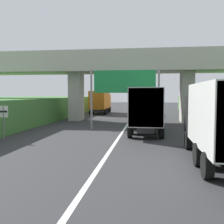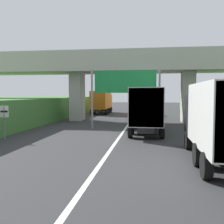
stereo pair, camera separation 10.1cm
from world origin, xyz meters
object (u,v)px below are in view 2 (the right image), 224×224
Objects in this scene: truck_white at (147,108)px; car_red at (146,109)px; overhead_highway_sign at (125,85)px; truck_black at (222,119)px; construction_barrel_3 at (208,127)px; truck_orange at (102,101)px; speed_limit_sign at (4,117)px.

car_red is at bearing 90.74° from truck_white.
overhead_highway_sign is 11.70m from truck_black.
truck_white is 8.11× the size of construction_barrel_3.
construction_barrel_3 is at bearing -57.58° from truck_orange.
truck_black is 25.63m from car_red.
speed_limit_sign is (-7.40, -6.08, -2.26)m from overhead_highway_sign.
overhead_highway_sign is 0.81× the size of truck_white.
truck_white is 5.00m from construction_barrel_3.
speed_limit_sign is 0.54× the size of car_red.
speed_limit_sign is 10.11m from truck_white.
speed_limit_sign is 13.24m from truck_black.
overhead_highway_sign reaches higher than car_red.
construction_barrel_3 is at bearing 19.66° from speed_limit_sign.
truck_orange is at bearing 109.96° from truck_white.
construction_barrel_3 is at bearing 10.93° from truck_white.
truck_black is 9.48m from construction_barrel_3.
truck_white is at bearing 23.77° from speed_limit_sign.
overhead_highway_sign is 3.27m from truck_white.
overhead_highway_sign is 15.36m from car_red.
speed_limit_sign is 0.31× the size of truck_black.
truck_black is at bearing -82.15° from car_red.
truck_black is 1.78× the size of car_red.
construction_barrel_3 is (11.72, -18.46, -1.47)m from truck_orange.
truck_black is 29.58m from truck_orange.
overhead_highway_sign is at bearing 39.40° from speed_limit_sign.
overhead_highway_sign is at bearing 132.50° from truck_white.
truck_white is 8.97m from truck_black.
construction_barrel_3 is at bearing 81.31° from truck_black.
truck_black is at bearing -69.60° from truck_orange.
truck_black is at bearing -18.90° from speed_limit_sign.
truck_white is at bearing -89.26° from car_red.
truck_orange is (-7.04, 19.37, 0.00)m from truck_white.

